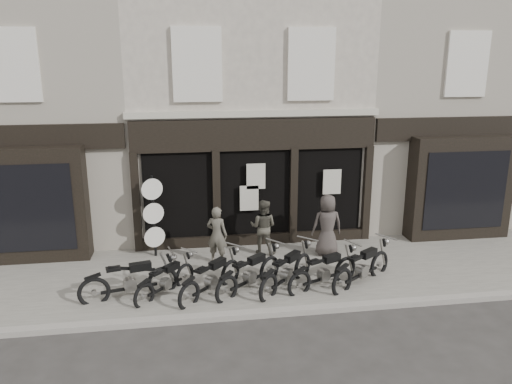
{
  "coord_description": "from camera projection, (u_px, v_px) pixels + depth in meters",
  "views": [
    {
      "loc": [
        -2.09,
        -11.16,
        5.58
      ],
      "look_at": [
        -0.18,
        1.6,
        2.1
      ],
      "focal_mm": 35.0,
      "sensor_mm": 36.0,
      "label": 1
    }
  ],
  "objects": [
    {
      "name": "neighbour_right",
      "position": [
        418.0,
        102.0,
        17.89
      ],
      "size": [
        5.6,
        6.73,
        8.34
      ],
      "color": "gray",
      "rests_on": "ground"
    },
    {
      "name": "motorcycle_4",
      "position": [
        287.0,
        274.0,
        12.28
      ],
      "size": [
        1.77,
        1.81,
        1.09
      ],
      "rotation": [
        0.0,
        0.0,
        0.8
      ],
      "color": "black",
      "rests_on": "ground"
    },
    {
      "name": "advert_sign_post",
      "position": [
        154.0,
        220.0,
        13.94
      ],
      "size": [
        0.58,
        0.39,
        2.47
      ],
      "rotation": [
        0.0,
        0.0,
        0.35
      ],
      "color": "black",
      "rests_on": "ground"
    },
    {
      "name": "kerb",
      "position": [
        283.0,
        312.0,
        11.2
      ],
      "size": [
        30.0,
        0.25,
        0.13
      ],
      "primitive_type": "cube",
      "color": "gray",
      "rests_on": "ground_plane"
    },
    {
      "name": "man_right",
      "position": [
        327.0,
        225.0,
        14.11
      ],
      "size": [
        0.87,
        0.57,
        1.77
      ],
      "primitive_type": "imported",
      "rotation": [
        0.0,
        0.0,
        3.15
      ],
      "color": "#3C3632",
      "rests_on": "pavement"
    },
    {
      "name": "neighbour_left",
      "position": [
        47.0,
        107.0,
        16.07
      ],
      "size": [
        5.6,
        6.73,
        8.34
      ],
      "color": "gray",
      "rests_on": "ground"
    },
    {
      "name": "central_building",
      "position": [
        242.0,
        103.0,
        17.02
      ],
      "size": [
        7.3,
        6.22,
        8.34
      ],
      "color": "#B9AE9E",
      "rests_on": "ground"
    },
    {
      "name": "man_centre",
      "position": [
        263.0,
        227.0,
        14.24
      ],
      "size": [
        0.95,
        0.86,
        1.59
      ],
      "primitive_type": "imported",
      "rotation": [
        0.0,
        0.0,
        2.74
      ],
      "color": "#434036",
      "rests_on": "pavement"
    },
    {
      "name": "ground_plane",
      "position": [
        273.0,
        290.0,
        12.41
      ],
      "size": [
        90.0,
        90.0,
        0.0
      ],
      "primitive_type": "plane",
      "color": "#2D2B28",
      "rests_on": "ground"
    },
    {
      "name": "motorcycle_3",
      "position": [
        250.0,
        276.0,
        12.16
      ],
      "size": [
        1.89,
        1.67,
        1.09
      ],
      "rotation": [
        0.0,
        0.0,
        0.7
      ],
      "color": "black",
      "rests_on": "ground"
    },
    {
      "name": "motorcycle_1",
      "position": [
        166.0,
        283.0,
        11.93
      ],
      "size": [
        1.53,
        1.6,
        0.95
      ],
      "rotation": [
        0.0,
        0.0,
        0.82
      ],
      "color": "black",
      "rests_on": "ground"
    },
    {
      "name": "motorcycle_5",
      "position": [
        324.0,
        274.0,
        12.31
      ],
      "size": [
        2.04,
        1.24,
        1.06
      ],
      "rotation": [
        0.0,
        0.0,
        0.45
      ],
      "color": "black",
      "rests_on": "ground"
    },
    {
      "name": "man_left",
      "position": [
        217.0,
        235.0,
        13.57
      ],
      "size": [
        0.69,
        0.59,
        1.6
      ],
      "primitive_type": "imported",
      "rotation": [
        0.0,
        0.0,
        2.71
      ],
      "color": "#4F4B41",
      "rests_on": "pavement"
    },
    {
      "name": "motorcycle_6",
      "position": [
        362.0,
        270.0,
        12.49
      ],
      "size": [
        2.02,
        1.55,
        1.11
      ],
      "rotation": [
        0.0,
        0.0,
        0.6
      ],
      "color": "black",
      "rests_on": "ground"
    },
    {
      "name": "motorcycle_2",
      "position": [
        211.0,
        281.0,
        11.93
      ],
      "size": [
        1.72,
        1.76,
        1.06
      ],
      "rotation": [
        0.0,
        0.0,
        0.8
      ],
      "color": "black",
      "rests_on": "ground"
    },
    {
      "name": "pavement",
      "position": [
        266.0,
        273.0,
        13.25
      ],
      "size": [
        30.0,
        4.2,
        0.12
      ],
      "primitive_type": "cube",
      "color": "#646158",
      "rests_on": "ground_plane"
    },
    {
      "name": "motorcycle_0",
      "position": [
        130.0,
        283.0,
        11.74
      ],
      "size": [
        2.3,
        0.89,
        1.12
      ],
      "rotation": [
        0.0,
        0.0,
        0.24
      ],
      "color": "black",
      "rests_on": "ground"
    }
  ]
}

